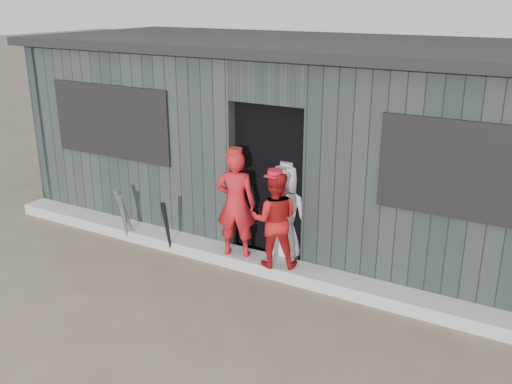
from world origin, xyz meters
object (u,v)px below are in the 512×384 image
Objects in this scene: player_grey_back at (286,214)px; bat_left at (124,219)px; bat_mid at (126,215)px; player_red_right at (275,220)px; player_red_left at (236,204)px; dugout at (317,138)px; bat_right at (167,228)px.

bat_left is at bearing 28.82° from player_grey_back.
bat_mid is 2.22m from player_red_right.
player_red_left reaches higher than bat_mid.
bat_mid reaches higher than bat_left.
dugout is at bearing -117.67° from player_red_left.
player_grey_back is 0.16× the size of dugout.
player_grey_back is at bearing 15.44° from bat_left.
player_red_right reaches higher than bat_left.
player_red_right is at bearing 158.45° from player_red_left.
bat_right is 0.10× the size of dugout.
player_red_right reaches higher than player_grey_back.
bat_left is at bearing -20.06° from player_red_right.
player_red_left is 0.16× the size of dugout.
player_red_left is at bearing 13.51° from bat_right.
player_red_left reaches higher than bat_left.
bat_left is 2.22m from player_grey_back.
player_red_right is 0.90× the size of player_grey_back.
player_grey_back is (1.38, 0.61, 0.26)m from bat_right.
bat_left is 0.57× the size of player_grey_back.
bat_right is 0.60× the size of player_red_left.
player_red_left is at bearing 5.32° from bat_mid.
bat_mid is at bearing -13.60° from player_red_left.
player_red_right is at bearing 7.53° from bat_right.
bat_left is 0.06m from bat_mid.
dugout is at bearing -67.32° from player_grey_back.
bat_mid is (-0.00, 0.04, 0.04)m from bat_left.
player_red_right is 0.43m from player_grey_back.
dugout is (-0.22, 1.34, 0.64)m from player_grey_back.
player_red_left is (0.90, 0.22, 0.43)m from bat_right.
bat_left is 0.63× the size of player_red_right.
player_red_right is at bearing 4.43° from bat_left.
bat_right is (0.74, -0.02, 0.03)m from bat_left.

